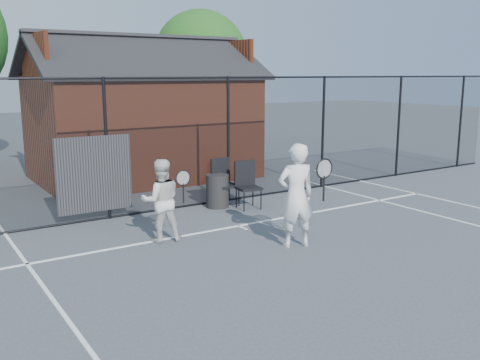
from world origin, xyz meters
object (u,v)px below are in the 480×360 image
clubhouse (143,124)px  waste_bin (217,191)px  chair_left (249,186)px  player_back (161,200)px  player_front (296,195)px  chair_right (226,183)px

clubhouse → waste_bin: bearing=-90.6°
chair_left → player_back: bearing=-148.7°
player_front → clubhouse: bearing=87.5°
player_front → chair_left: size_ratio=1.76×
waste_bin → chair_left: bearing=-43.0°
chair_left → waste_bin: 0.75m
chair_left → chair_right: size_ratio=0.98×
player_front → chair_left: 2.90m
player_front → chair_left: player_front is taller
clubhouse → player_front: bearing=-92.5°
player_back → waste_bin: bearing=37.0°
chair_right → player_back: bearing=-150.2°
clubhouse → player_back: clubhouse is taller
clubhouse → chair_right: size_ratio=5.97×
chair_left → chair_right: bearing=131.3°
clubhouse → player_front: size_ratio=3.47×
chair_left → chair_right: 0.58m
chair_right → chair_left: bearing=-61.6°
player_front → player_back: (-1.87, 1.62, -0.17)m
player_back → waste_bin: (2.16, 1.63, -0.38)m
clubhouse → player_front: 7.68m
clubhouse → player_front: clubhouse is taller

